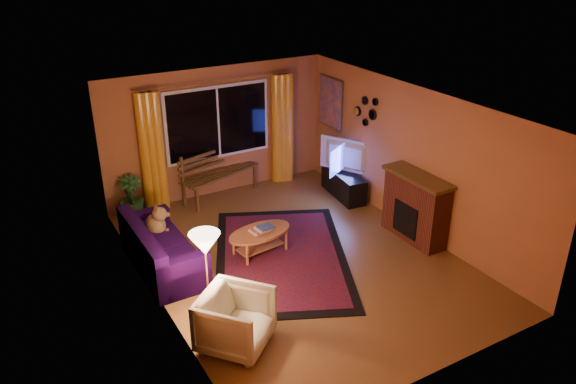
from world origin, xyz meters
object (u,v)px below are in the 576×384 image
floor_lamp (207,280)px  coffee_table (260,242)px  bench (221,185)px  tv_console (344,184)px  armchair (236,318)px  sofa (162,246)px

floor_lamp → coffee_table: floor_lamp is taller
floor_lamp → bench: bearing=64.0°
bench → tv_console: bench is taller
bench → armchair: size_ratio=2.00×
floor_lamp → coffee_table: (1.40, 1.24, -0.46)m
bench → sofa: bearing=-150.4°
armchair → coffee_table: bearing=14.9°
armchair → tv_console: size_ratio=0.70×
armchair → floor_lamp: floor_lamp is taller
floor_lamp → tv_console: bearing=31.7°
coffee_table → tv_console: (2.43, 1.12, 0.05)m
bench → floor_lamp: size_ratio=1.25×
bench → tv_console: (2.10, -1.17, -0.00)m
floor_lamp → armchair: bearing=-80.0°
sofa → armchair: (0.20, -2.19, 0.03)m
bench → tv_console: 2.41m
coffee_table → tv_console: bearing=24.8°
bench → floor_lamp: bearing=-133.4°
sofa → coffee_table: 1.54m
bench → coffee_table: bearing=-115.5°
bench → coffee_table: bench is taller
sofa → coffee_table: sofa is taller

